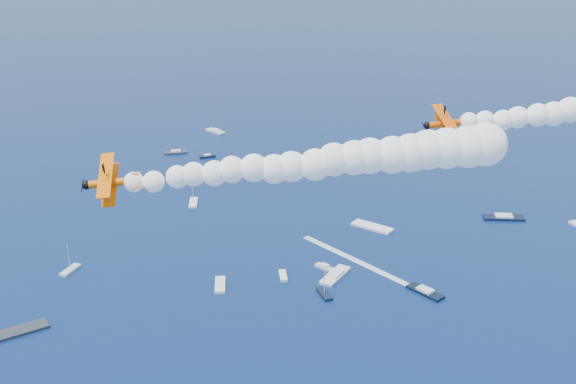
% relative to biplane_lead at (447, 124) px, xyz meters
% --- Properties ---
extents(biplane_lead, '(9.96, 10.74, 6.41)m').
position_rel_biplane_lead_xyz_m(biplane_lead, '(0.00, 0.00, 0.00)').
color(biplane_lead, '#ED5104').
extents(biplane_trail, '(11.47, 12.38, 8.50)m').
position_rel_biplane_lead_xyz_m(biplane_trail, '(-35.62, -31.70, -4.26)').
color(biplane_trail, '#FF6C05').
extents(smoke_trail_trail, '(54.96, 49.54, 9.90)m').
position_rel_biplane_lead_xyz_m(smoke_trail_trail, '(-13.01, -18.07, -2.28)').
color(smoke_trail_trail, white).
extents(spectator_boats, '(238.88, 181.37, 0.70)m').
position_rel_biplane_lead_xyz_m(spectator_boats, '(-28.00, 64.82, -59.02)').
color(spectator_boats, '#313541').
rests_on(spectator_boats, ground).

